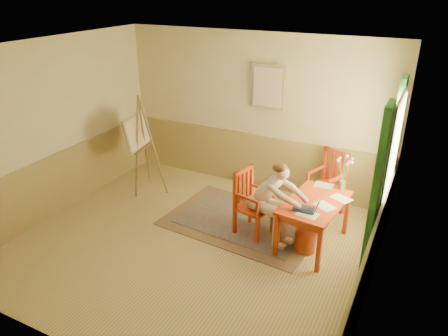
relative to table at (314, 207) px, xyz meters
The scene contains 14 objects.
room 1.91m from the table, 154.33° to the right, with size 5.04×4.54×2.84m.
wainscot 1.59m from the table, behind, with size 5.00×4.50×1.00m.
window 1.15m from the table, 22.11° to the left, with size 0.12×2.01×2.20m.
wall_portrait 2.34m from the table, 132.65° to the left, with size 0.60×0.05×0.76m.
rug 1.31m from the table, behind, with size 2.53×1.80×0.02m.
table is the anchor object (origin of this frame).
chair_left 0.94m from the table, behind, with size 0.56×0.55×1.03m.
chair_back 1.04m from the table, 93.59° to the left, with size 0.63×0.64×1.07m.
figure 0.63m from the table, 166.74° to the right, with size 0.98×0.53×1.27m.
laptop 0.32m from the table, 91.73° to the right, with size 0.36×0.22×0.22m.
papers 0.17m from the table, 35.00° to the left, with size 0.64×1.18×0.00m.
vase 0.70m from the table, 66.02° to the left, with size 0.24×0.26×0.53m.
wastebasket 0.51m from the table, 102.02° to the right, with size 0.29×0.29×0.32m, color #AF411B.
easel 3.32m from the table, behind, with size 0.65×0.80×1.79m.
Camera 1 is at (2.80, -4.51, 3.59)m, focal length 34.07 mm.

